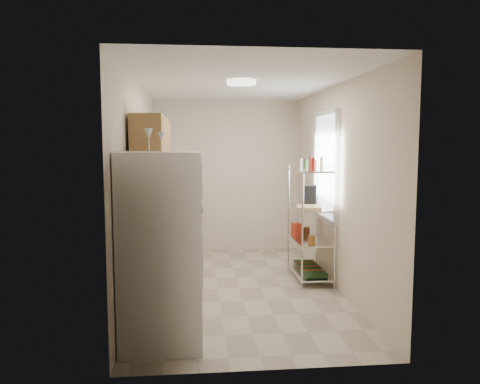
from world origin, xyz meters
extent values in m
cube|color=#BDB099|center=(0.00, 0.00, -0.01)|extent=(2.50, 4.40, 0.01)
cube|color=white|center=(0.00, 0.00, 2.60)|extent=(2.50, 4.40, 0.01)
cube|color=beige|center=(0.00, 2.21, 1.30)|extent=(2.50, 0.01, 2.60)
cube|color=beige|center=(0.00, -2.21, 1.30)|extent=(2.50, 0.01, 2.60)
cube|color=beige|center=(-1.25, 0.00, 1.30)|extent=(0.01, 4.40, 2.60)
cube|color=beige|center=(1.25, 0.00, 1.30)|extent=(0.01, 4.40, 2.60)
cube|color=#A57A46|center=(-0.92, 0.44, 0.43)|extent=(0.60, 3.48, 0.86)
cube|color=gray|center=(-0.90, 0.44, 0.88)|extent=(0.63, 3.51, 0.04)
cube|color=#B7BABC|center=(-0.94, -0.70, 0.88)|extent=(0.52, 0.44, 0.04)
cube|color=#B7BABC|center=(-0.64, 1.80, 0.46)|extent=(0.01, 0.55, 0.72)
cube|color=#A57A46|center=(-1.05, 0.10, 1.81)|extent=(0.33, 2.20, 0.72)
cube|color=#B7BABC|center=(-1.00, 0.90, 1.39)|extent=(0.50, 0.60, 0.12)
cube|color=white|center=(1.23, 0.35, 1.55)|extent=(0.06, 1.00, 1.46)
cube|color=silver|center=(1.00, 0.30, 0.10)|extent=(0.45, 0.90, 0.02)
cube|color=silver|center=(1.00, 0.30, 0.55)|extent=(0.45, 0.90, 0.02)
cube|color=silver|center=(1.00, 0.30, 1.00)|extent=(0.45, 0.90, 0.02)
cube|color=silver|center=(1.00, 0.30, 1.50)|extent=(0.45, 0.90, 0.02)
cylinder|color=silver|center=(0.79, -0.14, 0.78)|extent=(0.02, 0.02, 1.55)
cylinder|color=silver|center=(0.79, 0.74, 0.78)|extent=(0.02, 0.02, 1.55)
cylinder|color=silver|center=(1.22, -0.14, 0.78)|extent=(0.02, 0.02, 1.55)
cylinder|color=silver|center=(1.22, 0.74, 0.78)|extent=(0.02, 0.02, 1.55)
cylinder|color=white|center=(0.00, -0.30, 2.57)|extent=(0.34, 0.34, 0.05)
cube|color=white|center=(-0.87, -1.55, 0.89)|extent=(0.74, 0.74, 1.79)
cylinder|color=white|center=(-0.99, 0.60, 1.00)|extent=(0.25, 0.25, 0.20)
cylinder|color=black|center=(-1.02, 0.67, 0.92)|extent=(0.35, 0.35, 0.05)
cylinder|color=black|center=(-0.96, 0.95, 0.92)|extent=(0.34, 0.34, 0.05)
cube|color=tan|center=(0.95, 0.18, 1.02)|extent=(0.40, 0.47, 0.03)
cube|color=black|center=(1.02, 0.43, 1.16)|extent=(0.21, 0.28, 0.30)
cube|color=#A92B14|center=(0.88, 0.59, 0.65)|extent=(0.14, 0.17, 0.17)
camera|label=1|loc=(-0.56, -5.84, 1.87)|focal=35.00mm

